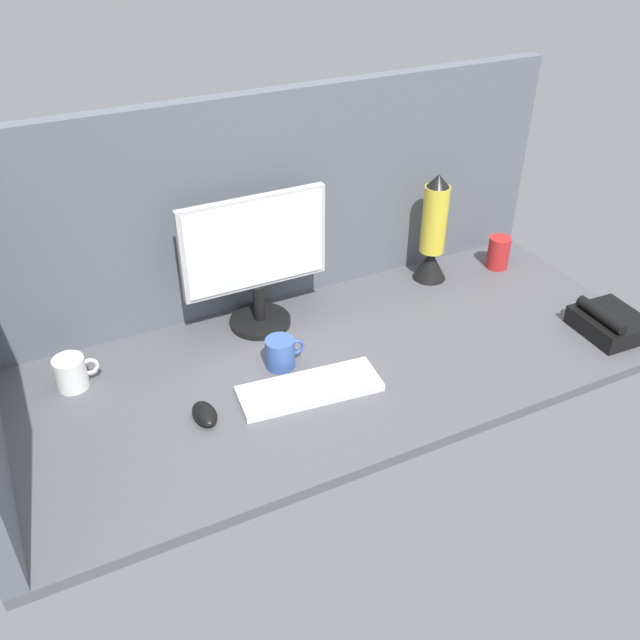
{
  "coord_description": "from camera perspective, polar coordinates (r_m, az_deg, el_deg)",
  "views": [
    {
      "loc": [
        -70.58,
        -134.96,
        115.43
      ],
      "look_at": [
        -4.82,
        0.0,
        14.0
      ],
      "focal_mm": 38.63,
      "sensor_mm": 36.0,
      "label": 1
    }
  ],
  "objects": [
    {
      "name": "ground_plane",
      "position": [
        1.92,
        1.15,
        -3.48
      ],
      "size": [
        180.0,
        80.0,
        3.0
      ],
      "primitive_type": "cube",
      "color": "#515156"
    },
    {
      "name": "cubicle_wall_back",
      "position": [
        2.04,
        -3.61,
        9.86
      ],
      "size": [
        180.0,
        5.0,
        64.04
      ],
      "color": "#565B66",
      "rests_on": "ground_plane"
    },
    {
      "name": "monitor",
      "position": [
        1.94,
        -5.35,
        5.24
      ],
      "size": [
        42.6,
        18.0,
        40.21
      ],
      "color": "black",
      "rests_on": "ground_plane"
    },
    {
      "name": "keyboard",
      "position": [
        1.79,
        -0.87,
        -5.71
      ],
      "size": [
        38.16,
        16.8,
        2.0
      ],
      "primitive_type": "cube",
      "rotation": [
        0.0,
        0.0,
        -0.1
      ],
      "color": "silver",
      "rests_on": "ground_plane"
    },
    {
      "name": "mouse",
      "position": [
        1.73,
        -9.53,
        -7.68
      ],
      "size": [
        6.0,
        9.83,
        3.4
      ],
      "primitive_type": "ellipsoid",
      "rotation": [
        0.0,
        0.0,
        0.04
      ],
      "color": "black",
      "rests_on": "ground_plane"
    },
    {
      "name": "mug_ceramic_blue",
      "position": [
        1.86,
        -3.27,
        -2.73
      ],
      "size": [
        11.2,
        8.02,
        8.54
      ],
      "color": "#38569E",
      "rests_on": "ground_plane"
    },
    {
      "name": "mug_ceramic_white",
      "position": [
        1.9,
        -19.88,
        -4.13
      ],
      "size": [
        11.34,
        8.07,
        8.99
      ],
      "color": "white",
      "rests_on": "ground_plane"
    },
    {
      "name": "mug_red_plastic",
      "position": [
        2.39,
        14.56,
        5.43
      ],
      "size": [
        7.23,
        7.23,
        10.92
      ],
      "color": "red",
      "rests_on": "ground_plane"
    },
    {
      "name": "lava_lamp",
      "position": [
        2.23,
        9.33,
        6.86
      ],
      "size": [
        10.99,
        10.99,
        35.97
      ],
      "color": "black",
      "rests_on": "ground_plane"
    },
    {
      "name": "desk_phone",
      "position": [
        2.16,
        22.83,
        -0.21
      ],
      "size": [
        17.82,
        19.73,
        8.8
      ],
      "color": "black",
      "rests_on": "ground_plane"
    }
  ]
}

